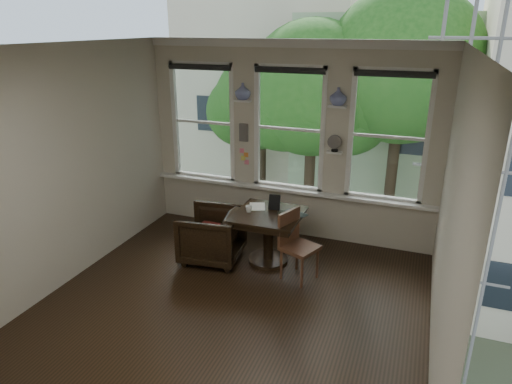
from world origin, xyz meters
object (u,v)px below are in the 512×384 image
at_px(side_chair_right, 300,247).
at_px(table, 268,238).
at_px(laptop, 294,215).
at_px(mug, 249,209).
at_px(armchair_left, 211,235).

bearing_deg(side_chair_right, table, 83.85).
bearing_deg(laptop, table, -150.51).
bearing_deg(table, mug, -169.51).
relative_size(armchair_left, laptop, 2.43).
relative_size(armchair_left, side_chair_right, 0.90).
relative_size(armchair_left, mug, 8.53).
xyz_separation_m(armchair_left, mug, (0.51, 0.16, 0.42)).
relative_size(table, laptop, 2.64).
xyz_separation_m(table, side_chair_right, (0.53, -0.28, 0.09)).
xyz_separation_m(side_chair_right, laptop, (-0.19, 0.32, 0.30)).
bearing_deg(laptop, mug, -149.07).
xyz_separation_m(laptop, mug, (-0.62, -0.09, 0.03)).
bearing_deg(side_chair_right, armchair_left, 108.45).
bearing_deg(mug, laptop, 8.67).
distance_m(table, mug, 0.50).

